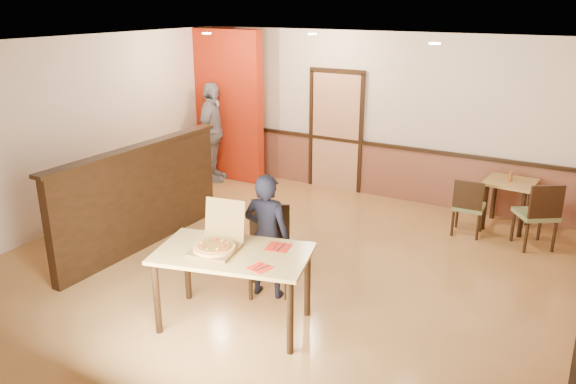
% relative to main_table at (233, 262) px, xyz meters
% --- Properties ---
extents(floor, '(7.00, 7.00, 0.00)m').
position_rel_main_table_xyz_m(floor, '(-0.26, 1.21, -0.73)').
color(floor, tan).
rests_on(floor, ground).
extents(ceiling, '(7.00, 7.00, 0.00)m').
position_rel_main_table_xyz_m(ceiling, '(-0.26, 1.21, 2.07)').
color(ceiling, black).
rests_on(ceiling, wall_back).
extents(wall_back, '(7.00, 0.00, 7.00)m').
position_rel_main_table_xyz_m(wall_back, '(-0.26, 4.71, 0.67)').
color(wall_back, beige).
rests_on(wall_back, floor).
extents(wall_left, '(0.00, 7.00, 7.00)m').
position_rel_main_table_xyz_m(wall_left, '(-3.76, 1.21, 0.67)').
color(wall_left, beige).
rests_on(wall_left, floor).
extents(wainscot_back, '(7.00, 0.04, 0.90)m').
position_rel_main_table_xyz_m(wainscot_back, '(-0.26, 4.68, -0.28)').
color(wainscot_back, brown).
rests_on(wainscot_back, floor).
extents(chair_rail_back, '(7.00, 0.06, 0.06)m').
position_rel_main_table_xyz_m(chair_rail_back, '(-0.26, 4.66, 0.19)').
color(chair_rail_back, black).
rests_on(chair_rail_back, wall_back).
extents(back_door, '(0.90, 0.06, 2.10)m').
position_rel_main_table_xyz_m(back_door, '(-1.06, 4.67, 0.32)').
color(back_door, tan).
rests_on(back_door, wall_back).
extents(booth_partition, '(0.20, 3.10, 1.44)m').
position_rel_main_table_xyz_m(booth_partition, '(-2.26, 1.01, 0.01)').
color(booth_partition, black).
rests_on(booth_partition, floor).
extents(red_accent_panel, '(1.60, 0.20, 2.78)m').
position_rel_main_table_xyz_m(red_accent_panel, '(-3.16, 4.21, 0.67)').
color(red_accent_panel, '#A0210B').
rests_on(red_accent_panel, floor).
extents(spot_a, '(0.14, 0.14, 0.02)m').
position_rel_main_table_xyz_m(spot_a, '(-2.56, 3.01, 2.05)').
color(spot_a, beige).
rests_on(spot_a, ceiling).
extents(spot_b, '(0.14, 0.14, 0.02)m').
position_rel_main_table_xyz_m(spot_b, '(-1.06, 3.71, 2.05)').
color(spot_b, beige).
rests_on(spot_b, ceiling).
extents(spot_c, '(0.14, 0.14, 0.02)m').
position_rel_main_table_xyz_m(spot_c, '(1.14, 2.71, 2.05)').
color(spot_c, beige).
rests_on(spot_c, ceiling).
extents(main_table, '(1.75, 1.27, 0.84)m').
position_rel_main_table_xyz_m(main_table, '(0.00, 0.00, 0.00)').
color(main_table, tan).
rests_on(main_table, floor).
extents(diner_chair, '(0.68, 0.68, 1.01)m').
position_rel_main_table_xyz_m(diner_chair, '(-0.09, 0.85, -0.18)').
color(diner_chair, olive).
rests_on(diner_chair, floor).
extents(side_chair_left, '(0.46, 0.46, 0.87)m').
position_rel_main_table_xyz_m(side_chair_left, '(1.56, 3.64, -0.26)').
color(side_chair_left, olive).
rests_on(side_chair_left, floor).
extents(side_chair_right, '(0.67, 0.67, 0.97)m').
position_rel_main_table_xyz_m(side_chair_right, '(2.50, 3.65, -0.20)').
color(side_chair_right, olive).
rests_on(side_chair_right, floor).
extents(side_table, '(0.73, 0.73, 0.74)m').
position_rel_main_table_xyz_m(side_table, '(2.01, 4.26, -0.16)').
color(side_table, tan).
rests_on(side_table, floor).
extents(diner, '(0.59, 0.45, 1.48)m').
position_rel_main_table_xyz_m(diner, '(-0.04, 0.71, 0.01)').
color(diner, black).
rests_on(diner, floor).
extents(passerby, '(0.77, 1.18, 1.86)m').
position_rel_main_table_xyz_m(passerby, '(-3.26, 3.93, 0.20)').
color(passerby, gray).
rests_on(passerby, floor).
extents(pizza_box, '(0.54, 0.60, 0.47)m').
position_rel_main_table_xyz_m(pizza_box, '(-0.17, -0.05, 0.17)').
color(pizza_box, brown).
rests_on(pizza_box, main_table).
extents(pizza, '(0.53, 0.53, 0.03)m').
position_rel_main_table_xyz_m(pizza, '(-0.16, -0.10, 0.16)').
color(pizza, tan).
rests_on(pizza, pizza_box).
extents(napkin_near, '(0.23, 0.23, 0.01)m').
position_rel_main_table_xyz_m(napkin_near, '(0.44, -0.17, 0.11)').
color(napkin_near, red).
rests_on(napkin_near, main_table).
extents(napkin_far, '(0.28, 0.28, 0.01)m').
position_rel_main_table_xyz_m(napkin_far, '(0.35, 0.32, 0.11)').
color(napkin_far, red).
rests_on(napkin_far, main_table).
extents(condiment, '(0.06, 0.06, 0.15)m').
position_rel_main_table_xyz_m(condiment, '(2.00, 4.23, 0.08)').
color(condiment, '#9C4C1C').
rests_on(condiment, side_table).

